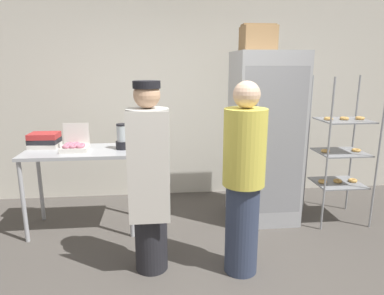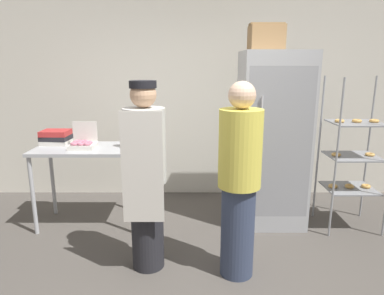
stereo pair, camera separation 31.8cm
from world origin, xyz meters
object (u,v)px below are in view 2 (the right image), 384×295
object	(u,v)px
binder_stack	(56,137)
cardboard_storage_box	(266,38)
donut_box	(83,144)
person_customer	(240,181)
refrigerator	(273,140)
person_baker	(146,175)
blender_pitcher	(129,136)
baking_rack	(353,156)

from	to	relation	value
binder_stack	cardboard_storage_box	bearing A→B (deg)	-1.16
donut_box	person_customer	bearing A→B (deg)	-31.01
refrigerator	donut_box	distance (m)	2.11
binder_stack	person_baker	world-z (taller)	person_baker
blender_pitcher	binder_stack	distance (m)	0.88
baking_rack	binder_stack	distance (m)	3.35
refrigerator	person_customer	distance (m)	1.19
cardboard_storage_box	donut_box	bearing A→B (deg)	-175.71
baking_rack	person_customer	bearing A→B (deg)	-145.91
refrigerator	cardboard_storage_box	world-z (taller)	cardboard_storage_box
donut_box	person_baker	distance (m)	1.17
donut_box	blender_pitcher	world-z (taller)	donut_box
baking_rack	refrigerator	bearing A→B (deg)	170.95
binder_stack	person_baker	size ratio (longest dim) A/B	0.19
person_baker	donut_box	bearing A→B (deg)	133.49
cardboard_storage_box	person_customer	world-z (taller)	cardboard_storage_box
baking_rack	cardboard_storage_box	size ratio (longest dim) A/B	4.70
donut_box	blender_pitcher	distance (m)	0.50
refrigerator	blender_pitcher	xyz separation A→B (m)	(-1.61, -0.07, 0.06)
binder_stack	person_customer	world-z (taller)	person_customer
donut_box	blender_pitcher	xyz separation A→B (m)	(0.50, 0.04, 0.07)
refrigerator	donut_box	xyz separation A→B (m)	(-2.11, -0.11, -0.01)
refrigerator	donut_box	world-z (taller)	refrigerator
baking_rack	person_baker	size ratio (longest dim) A/B	1.00
baking_rack	binder_stack	xyz separation A→B (m)	(-3.34, 0.22, 0.16)
binder_stack	person_customer	size ratio (longest dim) A/B	0.19
refrigerator	cardboard_storage_box	distance (m)	1.12
refrigerator	binder_stack	size ratio (longest dim) A/B	6.12
person_baker	blender_pitcher	bearing A→B (deg)	109.07
blender_pitcher	cardboard_storage_box	bearing A→B (deg)	4.24
person_baker	baking_rack	bearing A→B (deg)	20.71
refrigerator	cardboard_storage_box	bearing A→B (deg)	161.92
binder_stack	person_customer	xyz separation A→B (m)	(1.96, -1.16, -0.13)
blender_pitcher	binder_stack	xyz separation A→B (m)	(-0.86, 0.16, -0.04)
refrigerator	person_customer	xyz separation A→B (m)	(-0.51, -1.07, -0.12)
refrigerator	blender_pitcher	distance (m)	1.62
blender_pitcher	person_baker	xyz separation A→B (m)	(0.31, -0.89, -0.16)
donut_box	cardboard_storage_box	world-z (taller)	cardboard_storage_box
baking_rack	donut_box	world-z (taller)	baking_rack
refrigerator	baking_rack	size ratio (longest dim) A/B	1.16
donut_box	cardboard_storage_box	xyz separation A→B (m)	(1.99, 0.15, 1.13)
person_customer	blender_pitcher	bearing A→B (deg)	137.74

